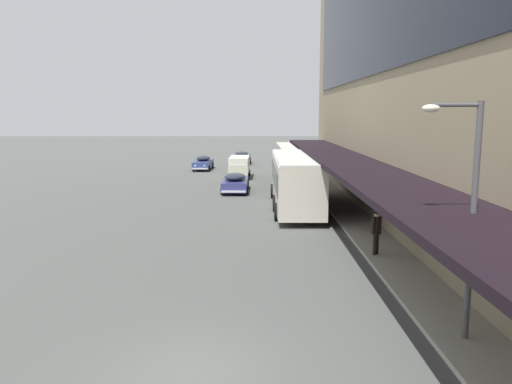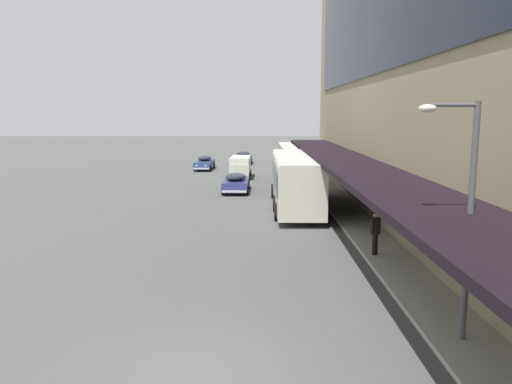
{
  "view_description": "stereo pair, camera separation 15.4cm",
  "coord_description": "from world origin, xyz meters",
  "px_view_note": "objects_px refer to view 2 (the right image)",
  "views": [
    {
      "loc": [
        1.39,
        -10.68,
        5.91
      ],
      "look_at": [
        1.55,
        17.82,
        1.4
      ],
      "focal_mm": 35.0,
      "sensor_mm": 36.0,
      "label": 1
    },
    {
      "loc": [
        1.55,
        -10.68,
        5.91
      ],
      "look_at": [
        1.55,
        17.82,
        1.4
      ],
      "focal_mm": 35.0,
      "sensor_mm": 36.0,
      "label": 2
    }
  ],
  "objects_px": {
    "sedan_oncoming_front": "(236,182)",
    "vw_van": "(240,166)",
    "sedan_oncoming_rear": "(204,163)",
    "street_lamp": "(463,202)",
    "pedestrian_at_kerb": "(375,230)",
    "sedan_far_back": "(243,158)",
    "transit_bus_kerbside_front": "(295,179)"
  },
  "relations": [
    {
      "from": "sedan_oncoming_front",
      "to": "street_lamp",
      "type": "bearing_deg",
      "value": -75.28
    },
    {
      "from": "sedan_far_back",
      "to": "sedan_oncoming_front",
      "type": "bearing_deg",
      "value": -90.13
    },
    {
      "from": "transit_bus_kerbside_front",
      "to": "street_lamp",
      "type": "distance_m",
      "value": 18.86
    },
    {
      "from": "transit_bus_kerbside_front",
      "to": "sedan_far_back",
      "type": "distance_m",
      "value": 27.91
    },
    {
      "from": "vw_van",
      "to": "sedan_far_back",
      "type": "bearing_deg",
      "value": 90.23
    },
    {
      "from": "vw_van",
      "to": "pedestrian_at_kerb",
      "type": "distance_m",
      "value": 26.69
    },
    {
      "from": "sedan_far_back",
      "to": "pedestrian_at_kerb",
      "type": "relative_size",
      "value": 2.62
    },
    {
      "from": "sedan_far_back",
      "to": "sedan_oncoming_rear",
      "type": "bearing_deg",
      "value": -124.63
    },
    {
      "from": "transit_bus_kerbside_front",
      "to": "sedan_oncoming_front",
      "type": "xyz_separation_m",
      "value": [
        -3.98,
        6.81,
        -1.16
      ]
    },
    {
      "from": "sedan_far_back",
      "to": "pedestrian_at_kerb",
      "type": "distance_m",
      "value": 38.96
    },
    {
      "from": "sedan_oncoming_rear",
      "to": "pedestrian_at_kerb",
      "type": "relative_size",
      "value": 2.63
    },
    {
      "from": "vw_van",
      "to": "sedan_oncoming_rear",
      "type": "bearing_deg",
      "value": 120.77
    },
    {
      "from": "transit_bus_kerbside_front",
      "to": "street_lamp",
      "type": "relative_size",
      "value": 1.91
    },
    {
      "from": "pedestrian_at_kerb",
      "to": "street_lamp",
      "type": "xyz_separation_m",
      "value": [
        0.25,
        -7.75,
        2.55
      ]
    },
    {
      "from": "sedan_oncoming_rear",
      "to": "pedestrian_at_kerb",
      "type": "distance_m",
      "value": 34.28
    },
    {
      "from": "sedan_oncoming_front",
      "to": "street_lamp",
      "type": "height_order",
      "value": "street_lamp"
    },
    {
      "from": "sedan_oncoming_front",
      "to": "vw_van",
      "type": "xyz_separation_m",
      "value": [
        0.1,
        8.3,
        0.37
      ]
    },
    {
      "from": "sedan_oncoming_front",
      "to": "sedan_oncoming_rear",
      "type": "bearing_deg",
      "value": 104.62
    },
    {
      "from": "street_lamp",
      "to": "sedan_oncoming_front",
      "type": "bearing_deg",
      "value": 104.72
    },
    {
      "from": "transit_bus_kerbside_front",
      "to": "pedestrian_at_kerb",
      "type": "xyz_separation_m",
      "value": [
        2.44,
        -10.82,
        -0.71
      ]
    },
    {
      "from": "sedan_oncoming_rear",
      "to": "street_lamp",
      "type": "distance_m",
      "value": 41.9
    },
    {
      "from": "street_lamp",
      "to": "vw_van",
      "type": "bearing_deg",
      "value": 101.04
    },
    {
      "from": "sedan_oncoming_rear",
      "to": "vw_van",
      "type": "height_order",
      "value": "vw_van"
    },
    {
      "from": "sedan_oncoming_rear",
      "to": "transit_bus_kerbside_front",
      "type": "bearing_deg",
      "value": -70.13
    },
    {
      "from": "sedan_oncoming_front",
      "to": "pedestrian_at_kerb",
      "type": "height_order",
      "value": "pedestrian_at_kerb"
    },
    {
      "from": "sedan_oncoming_front",
      "to": "vw_van",
      "type": "height_order",
      "value": "vw_van"
    },
    {
      "from": "vw_van",
      "to": "pedestrian_at_kerb",
      "type": "bearing_deg",
      "value": -76.29
    },
    {
      "from": "sedan_oncoming_front",
      "to": "vw_van",
      "type": "relative_size",
      "value": 1.07
    },
    {
      "from": "sedan_far_back",
      "to": "street_lamp",
      "type": "relative_size",
      "value": 0.8
    },
    {
      "from": "vw_van",
      "to": "street_lamp",
      "type": "relative_size",
      "value": 0.76
    },
    {
      "from": "sedan_far_back",
      "to": "street_lamp",
      "type": "distance_m",
      "value": 46.75
    },
    {
      "from": "sedan_oncoming_rear",
      "to": "vw_van",
      "type": "relative_size",
      "value": 1.06
    }
  ]
}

